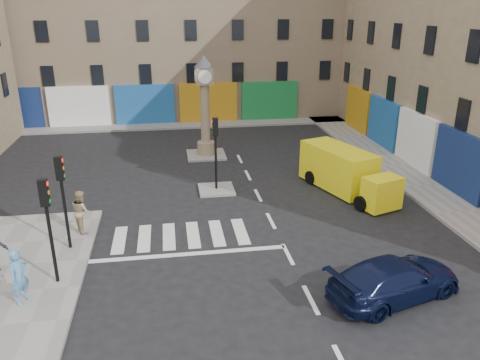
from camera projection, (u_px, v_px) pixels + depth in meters
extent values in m
plane|color=black|center=(295.00, 268.00, 17.05)|extent=(120.00, 120.00, 0.00)
cube|color=gray|center=(393.00, 166.00, 27.54)|extent=(2.60, 30.00, 0.15)
cube|color=gray|center=(172.00, 125.00, 36.98)|extent=(32.00, 2.40, 0.15)
cube|color=gray|center=(216.00, 189.00, 24.14)|extent=(1.80, 1.80, 0.12)
cube|color=gray|center=(206.00, 155.00, 29.69)|extent=(2.40, 2.40, 0.12)
cube|color=#7D6953|center=(165.00, 11.00, 39.38)|extent=(32.00, 10.00, 17.00)
cylinder|color=black|center=(52.00, 244.00, 15.49)|extent=(0.12, 0.12, 2.80)
cube|color=black|center=(44.00, 193.00, 14.84)|extent=(0.28, 0.22, 0.90)
cylinder|color=black|center=(66.00, 214.00, 17.71)|extent=(0.12, 0.12, 2.80)
cube|color=black|center=(59.00, 168.00, 17.06)|extent=(0.28, 0.22, 0.90)
cylinder|color=black|center=(216.00, 163.00, 23.63)|extent=(0.12, 0.12, 2.80)
cube|color=black|center=(215.00, 127.00, 22.98)|extent=(0.28, 0.22, 0.90)
cylinder|color=#9C8766|center=(206.00, 148.00, 29.53)|extent=(1.10, 1.10, 0.80)
cylinder|color=#9C8766|center=(205.00, 114.00, 28.76)|extent=(0.56, 0.56, 3.60)
cube|color=#9C8766|center=(204.00, 76.00, 27.95)|extent=(1.00, 1.00, 1.00)
cylinder|color=white|center=(205.00, 77.00, 27.47)|extent=(0.80, 0.06, 0.80)
cone|color=#333338|center=(204.00, 61.00, 27.65)|extent=(1.20, 1.20, 0.70)
imported|color=black|center=(395.00, 279.00, 15.13)|extent=(5.03, 3.17, 1.36)
cube|color=yellow|center=(338.00, 167.00, 24.17)|extent=(3.08, 4.66, 2.06)
cube|color=yellow|center=(382.00, 193.00, 21.58)|extent=(1.96, 1.57, 1.53)
cube|color=black|center=(383.00, 186.00, 21.42)|extent=(1.70, 1.25, 0.63)
cylinder|color=black|center=(360.00, 204.00, 21.66)|extent=(0.44, 0.75, 0.72)
cylinder|color=black|center=(389.00, 197.00, 22.44)|extent=(0.44, 0.75, 0.72)
cylinder|color=black|center=(310.00, 177.00, 24.94)|extent=(0.44, 0.75, 0.72)
cylinder|color=black|center=(337.00, 172.00, 25.72)|extent=(0.44, 0.75, 0.72)
imported|color=#548DC0|center=(19.00, 276.00, 14.56)|extent=(0.71, 0.80, 1.83)
imported|color=tan|center=(81.00, 211.00, 19.22)|extent=(0.99, 1.08, 1.79)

